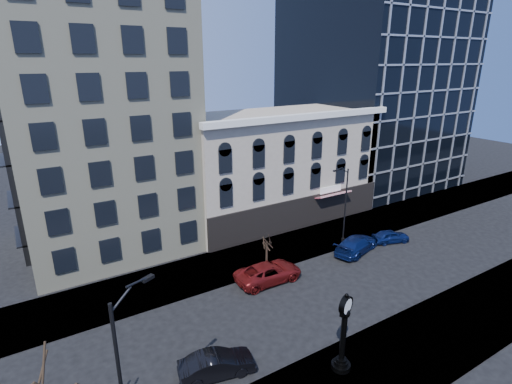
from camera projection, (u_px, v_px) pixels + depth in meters
ground at (262, 317)px, 28.76m from camera, size 160.00×160.00×0.00m
sidewalk_far at (213, 269)px, 35.18m from camera, size 160.00×6.00×0.12m
cream_tower at (87, 39)px, 34.77m from camera, size 15.90×15.40×42.50m
victorian_row at (275, 166)px, 45.65m from camera, size 22.60×11.19×12.50m
glass_office at (371, 86)px, 57.15m from camera, size 20.00×20.15×28.00m
street_clock at (343, 336)px, 23.10m from camera, size 1.16×1.16×5.12m
street_lamp_near at (129, 332)px, 16.24m from camera, size 2.23×1.20×9.22m
street_lamp_far at (343, 185)px, 38.06m from camera, size 2.08×0.52×8.05m
bare_tree_near at (55, 377)px, 15.10m from camera, size 4.70×4.70×8.07m
bare_tree_far at (267, 238)px, 35.30m from camera, size 1.90×1.90×3.27m
car_near_b at (217, 365)px, 23.25m from camera, size 4.69×2.46×1.47m
car_far_a at (269, 272)px, 33.13m from camera, size 5.81×2.79×1.59m
car_far_b at (356, 244)px, 38.13m from camera, size 5.95×3.74×1.61m
car_far_c at (390, 236)px, 40.24m from camera, size 4.09×2.61×1.30m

